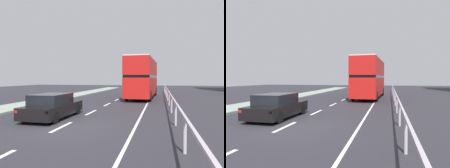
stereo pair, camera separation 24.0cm
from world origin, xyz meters
The scene contains 5 objects.
ground_plane centered at (0.00, 0.00, -0.05)m, with size 74.46×120.00×0.10m, color #28272E.
lane_paint_markings centered at (1.94, 8.82, 0.00)m, with size 3.40×46.00×0.01m.
bridge_side_railing centered at (5.06, 9.00, 0.90)m, with size 0.10×42.00×1.10m.
double_decker_bus_red centered at (2.44, 15.53, 2.34)m, with size 2.92×10.79×4.37m.
hatchback_car_near centered at (-1.45, 1.89, 0.65)m, with size 1.85×4.29×1.36m.
Camera 2 is at (4.58, -8.97, 2.20)m, focal length 34.66 mm.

